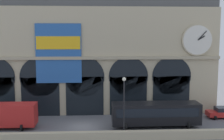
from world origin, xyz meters
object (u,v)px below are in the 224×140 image
Objects in this scene: box_truck_midwest at (6,115)px; street_lamp_quayside at (124,99)px; car_east at (223,112)px; bus_mideast at (156,113)px.

street_lamp_quayside reaches higher than box_truck_midwest.
box_truck_midwest is at bearing -174.24° from car_east.
box_truck_midwest is 29.06m from car_east.
box_truck_midwest is at bearing 164.81° from street_lamp_quayside.
bus_mideast is 6.13m from street_lamp_quayside.
bus_mideast is at bearing -162.07° from car_east.
street_lamp_quayside is (-14.64, -6.78, 3.61)m from car_east.
bus_mideast is 2.50× the size of car_east.
car_east is (28.90, 2.91, -0.90)m from box_truck_midwest.
street_lamp_quayside reaches higher than car_east.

